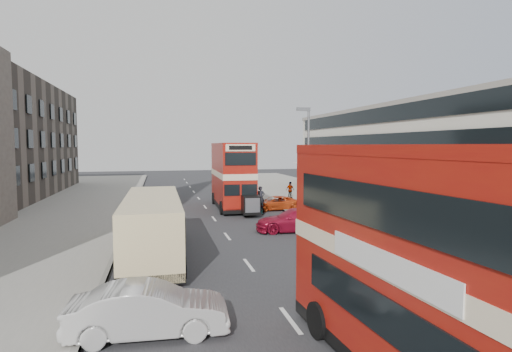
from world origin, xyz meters
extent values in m
plane|color=#28282B|center=(0.00, 0.00, 0.00)|extent=(160.00, 160.00, 0.00)
cube|color=#28282B|center=(0.00, 20.00, 0.01)|extent=(12.00, 90.00, 0.01)
cube|color=gray|center=(12.00, 20.00, 0.07)|extent=(12.00, 90.00, 0.15)
cube|color=gray|center=(-12.00, 20.00, 0.07)|extent=(12.00, 90.00, 0.15)
cube|color=gray|center=(-6.10, 20.00, 0.07)|extent=(0.20, 90.00, 0.16)
cube|color=gray|center=(6.10, 20.00, 0.07)|extent=(0.20, 90.00, 0.16)
cube|color=beige|center=(20.00, 22.00, 4.50)|extent=(8.00, 46.00, 9.00)
cube|color=black|center=(15.95, 22.00, 1.60)|extent=(0.10, 44.00, 2.40)
cube|color=gray|center=(20.00, 22.00, 9.10)|extent=(8.20, 46.20, 0.40)
cube|color=white|center=(15.10, 22.00, 3.00)|extent=(1.80, 44.00, 0.20)
cylinder|color=slate|center=(6.60, 18.00, 4.00)|extent=(0.16, 0.16, 8.00)
cube|color=slate|center=(6.20, 18.00, 8.00)|extent=(1.00, 0.20, 0.25)
cube|color=#9B1B0E|center=(1.83, -1.79, 1.61)|extent=(3.12, 8.44, 2.28)
cube|color=beige|center=(1.83, -1.79, 2.90)|extent=(3.17, 8.48, 0.47)
cube|color=#9B1B0E|center=(1.83, -1.79, 4.14)|extent=(3.12, 8.44, 2.18)
cube|color=#9B1B0E|center=(1.83, -1.79, 5.31)|extent=(3.15, 8.46, 0.26)
cube|color=black|center=(2.24, 24.87, 0.37)|extent=(2.91, 8.63, 0.37)
cube|color=#9B1B0E|center=(2.24, 24.87, 1.66)|extent=(2.89, 8.63, 2.36)
cube|color=beige|center=(2.24, 24.87, 3.00)|extent=(2.93, 8.67, 0.48)
cube|color=#9B1B0E|center=(2.24, 24.87, 4.28)|extent=(2.89, 8.63, 2.25)
cube|color=#9B1B0E|center=(2.24, 24.87, 5.49)|extent=(2.91, 8.65, 0.27)
cube|color=black|center=(2.79, 19.93, 0.96)|extent=(1.32, 1.32, 1.39)
cube|color=black|center=(-4.25, 10.65, 0.41)|extent=(2.60, 10.25, 0.41)
cube|color=beige|center=(-4.25, 10.65, 1.59)|extent=(2.58, 10.25, 2.66)
imported|color=beige|center=(-4.24, 2.00, 0.74)|extent=(4.60, 1.85, 1.48)
imported|color=maroon|center=(4.41, 14.46, 0.72)|extent=(5.15, 2.53, 1.44)
imported|color=#D44415|center=(5.53, 22.95, 0.58)|extent=(4.29, 2.15, 1.16)
imported|color=gray|center=(8.59, 12.99, 1.05)|extent=(0.78, 0.66, 1.81)
imported|color=gray|center=(8.79, 28.78, 0.99)|extent=(1.06, 0.71, 1.67)
imported|color=gray|center=(3.95, 21.54, 0.48)|extent=(0.68, 1.83, 0.95)
imported|color=black|center=(3.95, 21.54, 1.26)|extent=(0.67, 0.45, 1.82)
camera|label=1|loc=(-3.88, -9.68, 5.42)|focal=28.57mm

